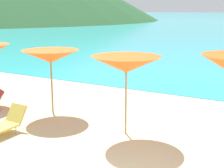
# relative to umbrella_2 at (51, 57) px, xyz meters

# --- Properties ---
(umbrella_2) EXTENTS (1.97, 1.97, 2.05)m
(umbrella_2) POSITION_rel_umbrella_2_xyz_m (0.00, 0.00, 0.00)
(umbrella_2) COLOR #9E7F59
(umbrella_2) RESTS_ON ground_plane
(umbrella_3) EXTENTS (1.88, 1.88, 2.11)m
(umbrella_3) POSITION_rel_umbrella_2_xyz_m (2.93, -0.47, 0.06)
(umbrella_3) COLOR #9E7F59
(umbrella_3) RESTS_ON ground_plane
(lounge_chair_0) EXTENTS (0.64, 1.45, 0.68)m
(lounge_chair_0) POSITION_rel_umbrella_2_xyz_m (0.08, -2.16, -1.55)
(lounge_chair_0) COLOR #D8BF4C
(lounge_chair_0) RESTS_ON ground_plane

